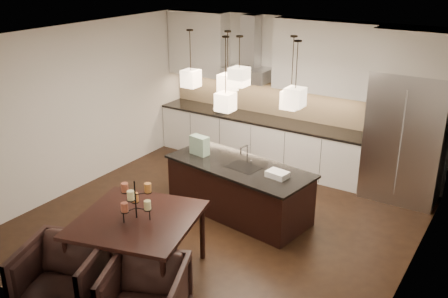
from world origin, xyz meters
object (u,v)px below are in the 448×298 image
Objects in this scene: refrigerator at (406,137)px; armchair_right at (146,298)px; dining_table at (139,247)px; armchair_left at (63,278)px; island_body at (239,190)px.

refrigerator is 4.98m from armchair_right.
dining_table reaches higher than armchair_left.
refrigerator is at bearing 52.42° from island_body.
island_body is 2.45× the size of armchair_left.
dining_table is at bearing 112.78° from armchair_right.
dining_table reaches higher than island_body.
armchair_right is at bearing -58.95° from dining_table.
armchair_left is (-2.50, -4.96, -0.66)m from refrigerator.
armchair_left is at bearing -90.91° from island_body.
island_body is at bearing 69.81° from dining_table.
armchair_left reaches higher than armchair_right.
refrigerator reaches higher than armchair_right.
armchair_left is at bearing -122.45° from dining_table.
refrigerator reaches higher than armchair_left.
dining_table reaches higher than armchair_right.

